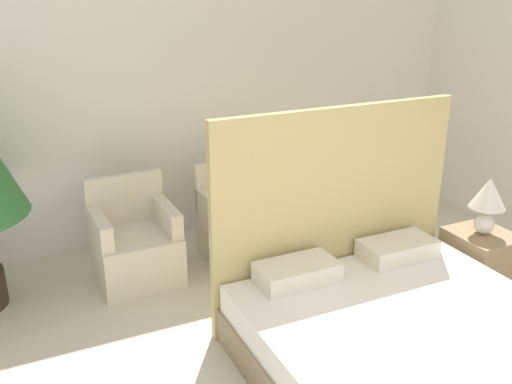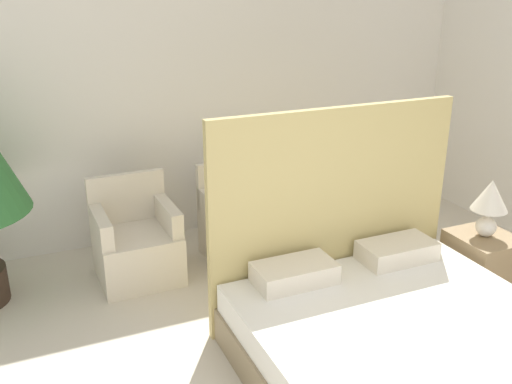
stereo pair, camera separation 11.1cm
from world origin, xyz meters
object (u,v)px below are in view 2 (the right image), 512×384
at_px(armchair_near_window_left, 137,247).
at_px(bed, 412,349).
at_px(table_lamp, 490,201).
at_px(nightstand, 481,265).
at_px(armchair_near_window_right, 243,228).

bearing_deg(armchair_near_window_left, bed, -60.30).
bearing_deg(table_lamp, nightstand, -15.53).
height_order(bed, table_lamp, bed).
distance_m(armchair_near_window_right, nightstand, 2.02).
xyz_separation_m(bed, table_lamp, (1.21, 0.70, 0.52)).
distance_m(armchair_near_window_left, table_lamp, 2.84).
bearing_deg(table_lamp, armchair_near_window_right, 136.99).
xyz_separation_m(armchair_near_window_left, table_lamp, (2.44, -1.37, 0.52)).
xyz_separation_m(armchair_near_window_left, armchair_near_window_right, (0.97, -0.00, 0.00)).
height_order(armchair_near_window_right, nightstand, armchair_near_window_right).
distance_m(bed, nightstand, 1.40).
xyz_separation_m(armchair_near_window_left, nightstand, (2.44, -1.37, -0.02)).
bearing_deg(table_lamp, bed, -150.08).
height_order(armchair_near_window_left, nightstand, armchair_near_window_left).
height_order(bed, armchair_near_window_left, bed).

